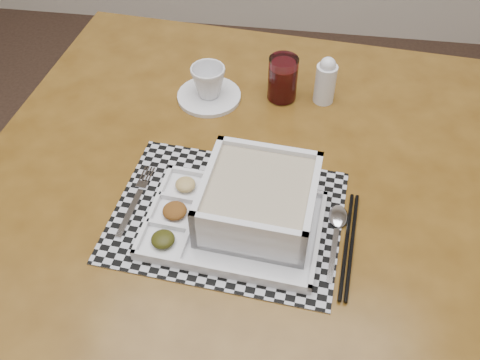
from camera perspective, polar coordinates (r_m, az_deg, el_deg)
name	(u,v)px	position (r m, az deg, el deg)	size (l,w,h in m)	color
dining_table	(238,203)	(1.15, -0.19, -2.42)	(1.18, 1.18, 0.81)	#4C2F0D
placemat	(227,216)	(1.02, -1.36, -3.84)	(0.43, 0.32, 0.00)	#AAAAB2
serving_tray	(252,206)	(0.98, 1.30, -2.81)	(0.34, 0.26, 0.10)	silver
fork	(135,199)	(1.06, -11.11, -1.95)	(0.03, 0.19, 0.00)	silver
spoon	(338,222)	(1.02, 10.37, -4.41)	(0.04, 0.18, 0.01)	silver
chopsticks	(349,244)	(0.99, 11.56, -6.73)	(0.04, 0.24, 0.01)	black
saucer	(209,96)	(1.28, -3.32, 8.91)	(0.15, 0.15, 0.01)	silver
cup	(208,82)	(1.25, -3.40, 10.44)	(0.08, 0.08, 0.07)	silver
juice_glass	(283,80)	(1.25, 4.56, 10.56)	(0.07, 0.07, 0.11)	white
creamer_bottle	(326,81)	(1.25, 9.12, 10.43)	(0.05, 0.05, 0.12)	silver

